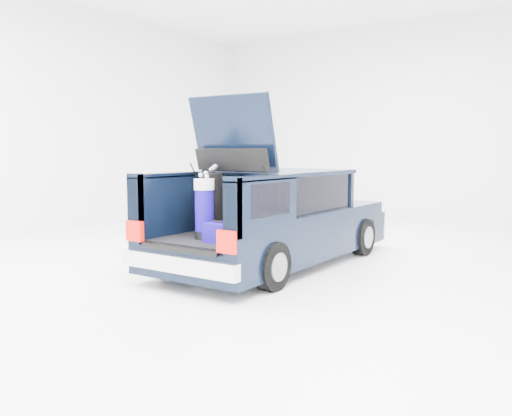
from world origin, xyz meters
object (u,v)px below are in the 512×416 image
Objects in this scene: car at (278,220)px; blue_duffel at (225,233)px; black_golf_bag at (213,204)px; blue_golf_bag at (204,208)px; red_suitcase at (253,216)px.

blue_duffel is at bearing -79.57° from car.
black_golf_bag is at bearing 148.70° from blue_duffel.
car is 1.69m from blue_golf_bag.
black_golf_bag is 0.33m from blue_golf_bag.
blue_golf_bag is at bearing -87.73° from black_golf_bag.
red_suitcase is (0.50, -1.40, 0.23)m from car.
red_suitcase is 0.65m from blue_golf_bag.
red_suitcase reaches higher than blue_duffel.
blue_duffel is (-0.18, -0.35, -0.18)m from red_suitcase.
red_suitcase is at bearing -70.34° from car.
red_suitcase is 0.69× the size of black_golf_bag.
blue_golf_bag is (-0.59, -0.26, 0.09)m from red_suitcase.
car is 8.63× the size of blue_duffel.
black_golf_bag is at bearing -98.37° from car.
black_golf_bag reaches higher than blue_duffel.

